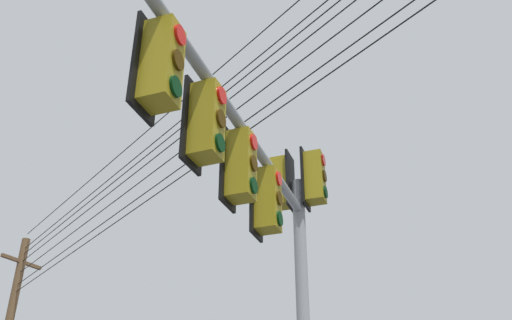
% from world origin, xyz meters
% --- Properties ---
extents(signal_mast_assembly, '(5.72, 3.15, 6.49)m').
position_xyz_m(signal_mast_assembly, '(-1.17, 0.11, 4.71)').
color(signal_mast_assembly, gray).
rests_on(signal_mast_assembly, ground).
extents(overhead_wire_span, '(3.47, 32.92, 2.61)m').
position_xyz_m(overhead_wire_span, '(0.21, -0.65, 8.75)').
color(overhead_wire_span, black).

